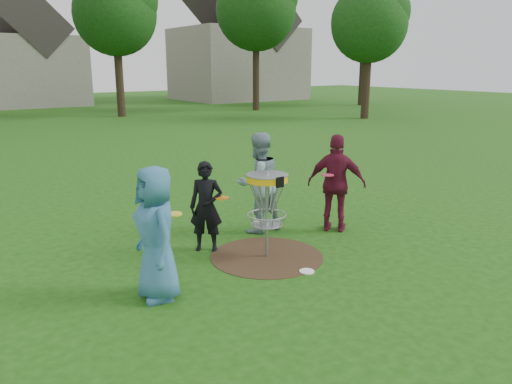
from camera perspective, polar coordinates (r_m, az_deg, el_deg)
ground at (r=8.02m, az=1.23°, el=-7.37°), size 100.00×100.00×0.00m
dirt_patch at (r=8.02m, az=1.23°, el=-7.35°), size 1.80×1.80×0.01m
player_blue at (r=6.50m, az=-11.33°, el=-4.67°), size 0.61×0.89×1.76m
player_black at (r=8.11m, az=-5.71°, el=-1.68°), size 0.64×0.62×1.48m
player_grey at (r=8.97m, az=0.27°, el=1.07°), size 0.91×0.72×1.82m
player_maroon at (r=9.11m, az=9.19°, el=0.97°), size 1.00×1.08×1.78m
disc_on_grass at (r=7.49m, az=5.83°, el=-9.01°), size 0.22×0.22×0.02m
disc_golf_basket at (r=7.71m, az=1.27°, el=-0.32°), size 0.66×0.67×1.38m
held_discs at (r=7.96m, az=-0.51°, el=0.39°), size 3.46×1.41×0.22m
house_row at (r=40.18m, az=-22.26°, el=14.99°), size 44.50×10.65×11.62m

